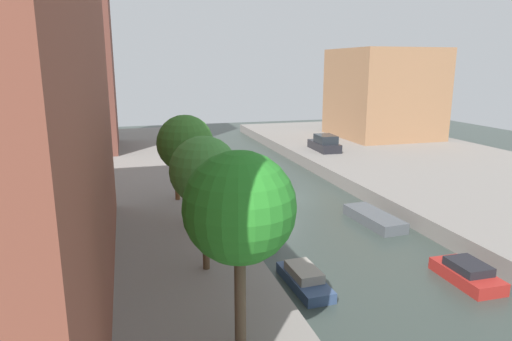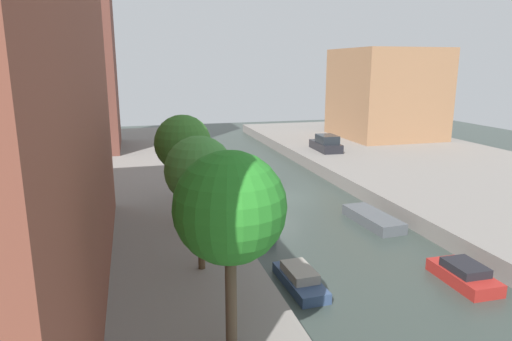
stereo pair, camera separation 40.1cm
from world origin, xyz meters
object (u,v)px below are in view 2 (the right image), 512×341
(street_tree_2, at_px, (183,144))
(moored_boat_left_4, at_px, (203,165))
(moored_boat_left_2, at_px, (252,223))
(moored_boat_left_3, at_px, (227,188))
(parked_car, at_px, (326,144))
(moored_boat_right_1, at_px, (464,275))
(apartment_tower_far, at_px, (55,13))
(street_tree_0, at_px, (230,208))
(moored_boat_left_1, at_px, (300,279))
(low_block_right, at_px, (386,93))
(moored_boat_right_2, at_px, (373,219))
(street_tree_3, at_px, (175,143))
(street_tree_1, at_px, (199,171))

(street_tree_2, xyz_separation_m, moored_boat_left_4, (3.48, 16.63, -4.83))
(moored_boat_left_4, bearing_deg, moored_boat_left_2, -88.63)
(moored_boat_left_2, relative_size, moored_boat_left_3, 1.49)
(parked_car, xyz_separation_m, moored_boat_right_1, (-4.69, -24.91, -1.25))
(apartment_tower_far, height_order, moored_boat_left_3, apartment_tower_far)
(street_tree_0, distance_m, moored_boat_left_3, 21.21)
(moored_boat_left_1, height_order, moored_boat_left_2, moored_boat_left_1)
(low_block_right, relative_size, moored_boat_left_3, 3.39)
(apartment_tower_far, bearing_deg, moored_boat_left_3, -50.43)
(moored_boat_left_1, relative_size, moored_boat_right_2, 0.78)
(apartment_tower_far, bearing_deg, moored_boat_right_2, -51.61)
(low_block_right, height_order, moored_boat_left_2, low_block_right)
(moored_boat_left_2, bearing_deg, moored_boat_right_1, -51.66)
(moored_boat_right_2, bearing_deg, moored_boat_left_4, 113.69)
(parked_car, bearing_deg, moored_boat_left_2, -125.80)
(street_tree_3, distance_m, moored_boat_left_2, 6.73)
(apartment_tower_far, relative_size, street_tree_2, 4.46)
(street_tree_1, xyz_separation_m, street_tree_3, (-0.00, 10.07, -0.53))
(moored_boat_left_2, bearing_deg, street_tree_2, -164.75)
(moored_boat_left_3, xyz_separation_m, moored_boat_right_1, (6.73, -16.81, 0.14))
(street_tree_2, bearing_deg, moored_boat_left_1, -57.26)
(moored_boat_right_1, bearing_deg, apartment_tower_far, 121.10)
(low_block_right, xyz_separation_m, moored_boat_left_1, (-21.44, -29.67, -5.55))
(moored_boat_left_2, distance_m, moored_boat_right_2, 7.05)
(street_tree_3, height_order, moored_boat_left_4, street_tree_3)
(street_tree_0, height_order, moored_boat_left_4, street_tree_0)
(street_tree_2, relative_size, moored_boat_left_3, 1.81)
(street_tree_3, bearing_deg, moored_boat_left_4, 73.86)
(apartment_tower_far, xyz_separation_m, low_block_right, (34.00, -0.92, -7.71))
(street_tree_3, bearing_deg, moored_boat_left_3, 47.79)
(street_tree_2, height_order, moored_boat_left_4, street_tree_2)
(low_block_right, bearing_deg, street_tree_1, -131.28)
(moored_boat_left_3, height_order, moored_boat_right_1, moored_boat_right_1)
(street_tree_3, height_order, moored_boat_right_1, street_tree_3)
(street_tree_2, height_order, moored_boat_left_3, street_tree_2)
(apartment_tower_far, relative_size, street_tree_3, 5.58)
(apartment_tower_far, xyz_separation_m, street_tree_1, (8.59, -29.87, -8.56))
(apartment_tower_far, relative_size, parked_car, 5.77)
(low_block_right, height_order, moored_boat_left_1, low_block_right)
(low_block_right, xyz_separation_m, moored_boat_left_2, (-21.56, -22.43, -5.59))
(low_block_right, bearing_deg, moored_boat_left_3, -146.00)
(apartment_tower_far, bearing_deg, street_tree_3, -66.55)
(street_tree_1, xyz_separation_m, moored_boat_right_1, (10.80, -2.26, -4.67))
(street_tree_3, relative_size, moored_boat_right_1, 1.43)
(low_block_right, bearing_deg, street_tree_0, -126.31)
(moored_boat_left_3, bearing_deg, street_tree_3, -132.21)
(parked_car, bearing_deg, street_tree_0, -118.70)
(street_tree_1, relative_size, moored_boat_right_2, 1.21)
(moored_boat_left_3, bearing_deg, moored_boat_left_1, -90.34)
(moored_boat_left_3, relative_size, moored_boat_right_2, 0.70)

